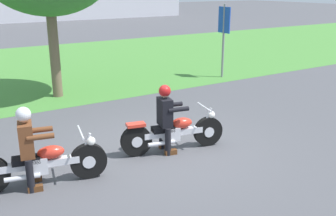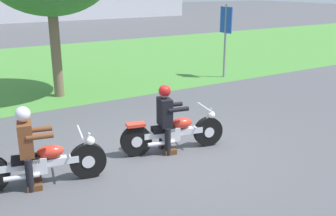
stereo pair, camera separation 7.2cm
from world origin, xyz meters
TOP-DOWN VIEW (x-y plane):
  - ground at (0.00, 0.00)m, footprint 120.00×120.00m
  - grass_verge at (0.00, 9.85)m, footprint 60.00×12.00m
  - motorcycle_lead at (0.13, -0.13)m, footprint 2.14×0.76m
  - rider_lead at (-0.03, -0.09)m, footprint 0.61×0.54m
  - motorcycle_follow at (-2.52, -0.18)m, footprint 2.18×0.77m
  - rider_follow at (-2.69, -0.15)m, footprint 0.61×0.54m
  - sign_banner at (5.26, 4.54)m, footprint 0.08×0.60m

SIDE VIEW (x-z plane):
  - ground at x=0.00m, z-range 0.00..0.00m
  - grass_verge at x=0.00m, z-range 0.00..0.01m
  - motorcycle_lead at x=0.13m, z-range -0.05..0.82m
  - motorcycle_follow at x=-2.52m, z-range -0.05..0.83m
  - rider_lead at x=-0.03m, z-range 0.11..1.50m
  - rider_follow at x=-2.69m, z-range 0.12..1.51m
  - sign_banner at x=5.26m, z-range 0.42..3.02m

